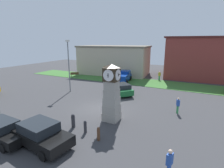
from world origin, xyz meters
TOP-DOWN VIEW (x-y plane):
  - ground_plane at (0.00, 0.00)m, footprint 74.94×74.94m
  - clock_tower at (2.54, -1.81)m, footprint 1.60×1.48m
  - bollard_near_tower at (0.37, -4.41)m, footprint 0.30×0.30m
  - bollard_mid_row at (1.76, -4.71)m, footprint 0.23×0.23m
  - bollard_far_row at (3.20, -5.15)m, footprint 0.22×0.22m
  - car_near_tower at (-2.79, -8.17)m, footprint 4.27×2.05m
  - car_by_building at (0.14, -7.40)m, footprint 4.38×2.45m
  - car_end_of_row at (0.23, 5.55)m, footprint 4.04×3.91m
  - pickup_truck at (-2.49, 12.45)m, footprint 2.70×5.23m
  - bench at (-12.88, 12.36)m, footprint 1.59×1.40m
  - pedestrian_near_bench at (7.57, 2.43)m, footprint 0.37×0.46m
  - pedestrian_crossing_lot at (8.22, -6.57)m, footprint 0.32×0.44m
  - pedestrian_by_cars at (2.77, 16.63)m, footprint 0.47×0.42m
  - street_lamp_near_road at (-6.75, 3.70)m, footprint 0.50×0.24m
  - warehouse_blue_far at (-7.34, 18.86)m, footprint 15.01×9.17m
  - storefront_low_left at (12.59, 23.48)m, footprint 20.14×12.46m
  - grass_verge_far at (-0.39, 13.74)m, footprint 44.96×5.66m

SIDE VIEW (x-z plane):
  - ground_plane at x=0.00m, z-range 0.00..0.00m
  - grass_verge_far at x=-0.39m, z-range 0.00..0.04m
  - bollard_mid_row at x=1.76m, z-range 0.01..1.02m
  - bollard_far_row at x=3.20m, z-range 0.01..1.02m
  - bench at x=-12.88m, z-range 0.07..0.97m
  - bollard_near_tower at x=0.37m, z-range 0.01..1.16m
  - car_near_tower at x=-2.79m, z-range 0.02..1.45m
  - car_end_of_row at x=0.23m, z-range 0.01..1.53m
  - car_by_building at x=0.14m, z-range 0.01..1.62m
  - pedestrian_near_bench at x=7.57m, z-range 0.11..1.68m
  - pedestrian_by_cars at x=2.77m, z-range 0.11..1.72m
  - pickup_truck at x=-2.49m, z-range 0.00..1.85m
  - pedestrian_crossing_lot at x=8.22m, z-range 0.12..1.76m
  - clock_tower at x=2.54m, z-range -0.10..4.89m
  - warehouse_blue_far at x=-7.34m, z-range 0.01..5.93m
  - storefront_low_left at x=12.59m, z-range 0.01..7.67m
  - street_lamp_near_road at x=-6.75m, z-range 0.50..7.50m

